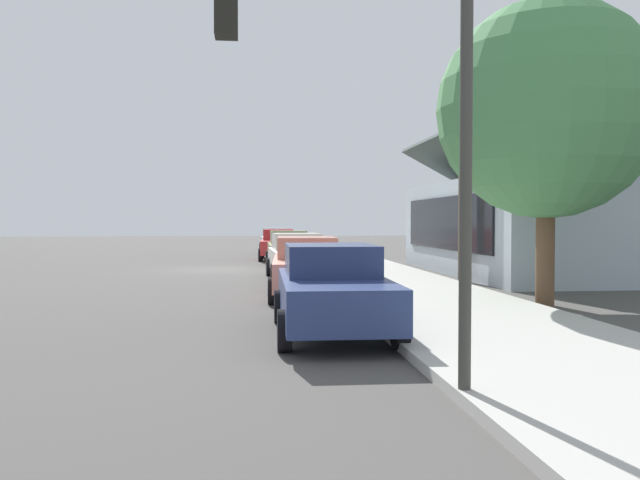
% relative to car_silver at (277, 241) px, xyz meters
% --- Properties ---
extents(ground_plane, '(120.00, 120.00, 0.00)m').
position_rel_car_silver_xyz_m(ground_plane, '(12.52, -2.79, -0.81)').
color(ground_plane, '#4C4947').
extents(sidewalk_curb, '(60.00, 4.20, 0.16)m').
position_rel_car_silver_xyz_m(sidewalk_curb, '(12.52, 2.81, -0.73)').
color(sidewalk_curb, '#B2AFA8').
rests_on(sidewalk_curb, ground).
extents(car_silver, '(4.44, 2.14, 1.59)m').
position_rel_car_silver_xyz_m(car_silver, '(0.00, 0.00, 0.00)').
color(car_silver, silver).
rests_on(car_silver, ground).
extents(car_cherry, '(4.91, 2.16, 1.59)m').
position_rel_car_silver_xyz_m(car_cherry, '(5.78, -0.14, 0.00)').
color(car_cherry, red).
rests_on(car_cherry, ground).
extents(car_olive, '(4.54, 1.96, 1.59)m').
position_rel_car_silver_xyz_m(car_olive, '(11.36, 0.07, -0.00)').
color(car_olive, olive).
rests_on(car_olive, ground).
extents(car_ivory, '(4.80, 2.11, 1.59)m').
position_rel_car_silver_xyz_m(car_ivory, '(17.16, 0.03, 0.00)').
color(car_ivory, silver).
rests_on(car_ivory, ground).
extents(car_coral, '(4.82, 2.17, 1.59)m').
position_rel_car_silver_xyz_m(car_coral, '(22.34, -0.08, 0.00)').
color(car_coral, '#EA8C75').
rests_on(car_coral, ground).
extents(car_navy, '(4.58, 2.10, 1.59)m').
position_rel_car_silver_xyz_m(car_navy, '(27.96, -0.10, 0.00)').
color(car_navy, navy).
rests_on(car_navy, ground).
extents(storefront_building, '(13.04, 7.09, 5.48)m').
position_rel_car_silver_xyz_m(storefront_building, '(15.65, 9.19, 1.10)').
color(storefront_building, '#ADBCC6').
rests_on(storefront_building, ground).
extents(shade_tree, '(5.17, 5.17, 7.25)m').
position_rel_car_silver_xyz_m(shade_tree, '(24.75, 5.43, 3.84)').
color(shade_tree, brown).
rests_on(shade_tree, ground).
extents(traffic_light_main, '(0.37, 2.79, 5.20)m').
position_rel_car_silver_xyz_m(traffic_light_main, '(32.44, -0.25, 2.68)').
color(traffic_light_main, '#383833').
rests_on(traffic_light_main, ground).
extents(utility_pole_wooden, '(1.80, 0.24, 7.50)m').
position_rel_car_silver_xyz_m(utility_pole_wooden, '(18.77, 5.41, 3.11)').
color(utility_pole_wooden, brown).
rests_on(utility_pole_wooden, ground).
extents(fire_hydrant_red, '(0.22, 0.22, 0.71)m').
position_rel_car_silver_xyz_m(fire_hydrant_red, '(12.16, 1.41, -0.32)').
color(fire_hydrant_red, red).
rests_on(fire_hydrant_red, sidewalk_curb).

